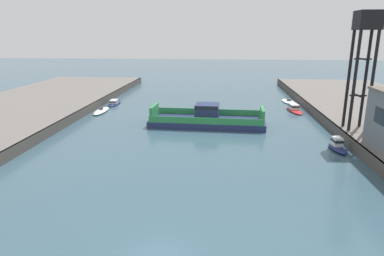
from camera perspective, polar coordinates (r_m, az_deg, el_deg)
name	(u,v)px	position (r m, az deg, el deg)	size (l,w,h in m)	color
chain_ferry	(207,119)	(59.36, 2.55, 1.53)	(20.19, 7.99, 3.81)	navy
moored_boat_near_left	(101,111)	(72.14, -14.99, 2.80)	(2.26, 7.56, 1.01)	white
moored_boat_near_right	(337,145)	(50.89, 23.18, -2.70)	(2.03, 4.92, 1.74)	navy
moored_boat_mid_left	(289,102)	(82.76, 15.93, 4.26)	(3.50, 7.38, 0.87)	white
moored_boat_mid_right	(114,102)	(79.69, -12.90, 4.20)	(2.71, 7.78, 1.06)	navy
moored_boat_far_left	(294,108)	(73.82, 16.76, 3.16)	(3.15, 8.01, 1.41)	red
crane_tower	(366,39)	(55.41, 27.09, 13.11)	(3.16, 3.16, 16.98)	black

